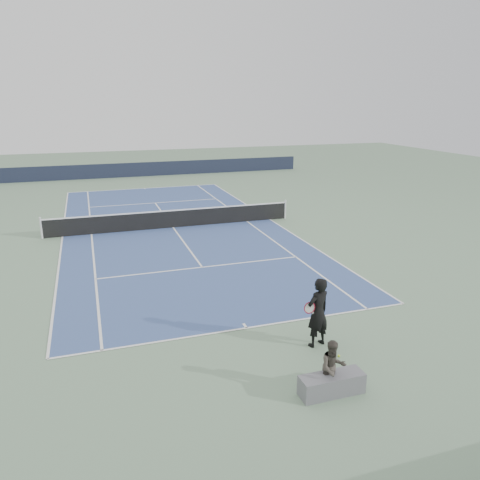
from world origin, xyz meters
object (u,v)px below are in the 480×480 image
object	(u,v)px
tennis_net	(173,218)
tennis_player	(318,312)
tennis_ball	(339,356)
spectator_bench	(332,375)

from	to	relation	value
tennis_net	tennis_player	size ratio (longest dim) A/B	6.57
tennis_ball	spectator_bench	world-z (taller)	spectator_bench
tennis_player	spectator_bench	xyz separation A→B (m)	(-0.70, -2.11, -0.50)
tennis_ball	spectator_bench	bearing A→B (deg)	-125.66
tennis_net	tennis_player	xyz separation A→B (m)	(1.50, -13.40, 0.48)
spectator_bench	tennis_net	bearing A→B (deg)	92.98
tennis_net	spectator_bench	world-z (taller)	spectator_bench
tennis_ball	tennis_player	bearing A→B (deg)	110.28
spectator_bench	tennis_player	bearing A→B (deg)	71.71
tennis_player	spectator_bench	bearing A→B (deg)	-108.29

